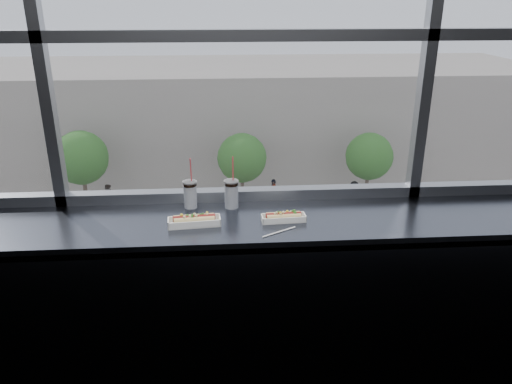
{
  "coord_description": "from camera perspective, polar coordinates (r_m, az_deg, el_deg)",
  "views": [
    {
      "loc": [
        -0.1,
        -1.15,
        2.19
      ],
      "look_at": [
        0.06,
        1.23,
        1.25
      ],
      "focal_mm": 35.0,
      "sensor_mm": 36.0,
      "label": 1
    }
  ],
  "objects": [
    {
      "name": "pedestrian_c",
      "position": [
        32.9,
        2.01,
        0.22
      ],
      "size": [
        0.77,
        1.02,
        2.3
      ],
      "primitive_type": "imported",
      "rotation": [
        0.0,
        0.0,
        4.71
      ],
      "color": "#66605B",
      "rests_on": "far_sidewalk"
    },
    {
      "name": "far_building",
      "position": [
        41.67,
        -3.86,
        8.84
      ],
      "size": [
        50.0,
        14.0,
        8.0
      ],
      "primitive_type": "cube",
      "color": "gray",
      "rests_on": "plaza_ground"
    },
    {
      "name": "loose_straw",
      "position": [
        2.47,
        2.66,
        -4.58
      ],
      "size": [
        0.18,
        0.11,
        0.01
      ],
      "primitive_type": "cylinder",
      "rotation": [
        0.0,
        1.57,
        0.52
      ],
      "color": "white",
      "rests_on": "counter"
    },
    {
      "name": "hotdog_tray_right",
      "position": [
        2.58,
        3.16,
        -2.86
      ],
      "size": [
        0.23,
        0.09,
        0.06
      ],
      "rotation": [
        0.0,
        0.0,
        0.06
      ],
      "color": "white",
      "rests_on": "counter"
    },
    {
      "name": "tree_right",
      "position": [
        33.61,
        12.81,
        3.98
      ],
      "size": [
        3.12,
        3.12,
        4.88
      ],
      "color": "#47382B",
      "rests_on": "far_sidewalk"
    },
    {
      "name": "soda_cup_left",
      "position": [
        2.75,
        -7.53,
        -0.11
      ],
      "size": [
        0.08,
        0.08,
        0.29
      ],
      "color": "white",
      "rests_on": "counter"
    },
    {
      "name": "tree_center",
      "position": [
        32.2,
        -1.61,
        3.9
      ],
      "size": [
        3.2,
        3.2,
        5.0
      ],
      "color": "#47382B",
      "rests_on": "far_sidewalk"
    },
    {
      "name": "car_far_c",
      "position": [
        31.07,
        15.79,
        -2.31
      ],
      "size": [
        2.41,
        5.73,
        1.91
      ],
      "primitive_type": "imported",
      "rotation": [
        0.0,
        0.0,
        1.57
      ],
      "color": "white",
      "rests_on": "street_asphalt"
    },
    {
      "name": "counter",
      "position": [
        2.62,
        -1.4,
        -3.69
      ],
      "size": [
        6.0,
        0.55,
        0.06
      ],
      "primitive_type": "cube",
      "color": "#4B505B",
      "rests_on": "ground"
    },
    {
      "name": "counter_fascia",
      "position": [
        2.68,
        -1.02,
        -16.16
      ],
      "size": [
        6.0,
        0.04,
        1.04
      ],
      "primitive_type": "cube",
      "color": "#4B505B",
      "rests_on": "ground"
    },
    {
      "name": "plaza_ground",
      "position": [
        47.99,
        -3.8,
        5.63
      ],
      "size": [
        120.0,
        120.0,
        0.0
      ],
      "primitive_type": "plane",
      "color": "gray",
      "rests_on": "ground"
    },
    {
      "name": "wrapper",
      "position": [
        2.6,
        -8.67,
        -3.22
      ],
      "size": [
        0.09,
        0.06,
        0.02
      ],
      "primitive_type": "ellipsoid",
      "color": "silver",
      "rests_on": "counter"
    },
    {
      "name": "car_far_b",
      "position": [
        29.32,
        -1.78,
        -2.98
      ],
      "size": [
        2.94,
        5.8,
        1.86
      ],
      "primitive_type": "imported",
      "rotation": [
        0.0,
        0.0,
        1.46
      ],
      "color": "#B3243C",
      "rests_on": "street_asphalt"
    },
    {
      "name": "pedestrian_d",
      "position": [
        33.2,
        11.12,
        -0.03
      ],
      "size": [
        0.75,
        1.0,
        2.26
      ],
      "primitive_type": "imported",
      "rotation": [
        0.0,
        0.0,
        4.71
      ],
      "color": "#66605B",
      "rests_on": "far_sidewalk"
    },
    {
      "name": "car_near_b",
      "position": [
        22.97,
        -17.95,
        -11.59
      ],
      "size": [
        2.51,
        5.75,
        1.9
      ],
      "primitive_type": "imported",
      "rotation": [
        0.0,
        0.0,
        1.55
      ],
      "color": "black",
      "rests_on": "street_asphalt"
    },
    {
      "name": "hotdog_tray_left",
      "position": [
        2.55,
        -7.08,
        -3.24
      ],
      "size": [
        0.27,
        0.11,
        0.07
      ],
      "rotation": [
        0.0,
        0.0,
        0.09
      ],
      "color": "white",
      "rests_on": "counter"
    },
    {
      "name": "pedestrian_a",
      "position": [
        33.51,
        -16.55,
        -0.35
      ],
      "size": [
        1.0,
        0.75,
        2.24
      ],
      "primitive_type": "imported",
      "rotation": [
        0.0,
        0.0,
        3.14
      ],
      "color": "#66605B",
      "rests_on": "far_sidewalk"
    },
    {
      "name": "car_near_d",
      "position": [
        23.73,
        17.76,
        -9.85
      ],
      "size": [
        2.96,
        6.96,
        2.31
      ],
      "primitive_type": "imported",
      "rotation": [
        0.0,
        0.0,
        1.56
      ],
      "color": "silver",
      "rests_on": "street_asphalt"
    },
    {
      "name": "tree_left",
      "position": [
        33.31,
        -19.37,
        3.7
      ],
      "size": [
        3.43,
        3.43,
        5.36
      ],
      "color": "#47382B",
      "rests_on": "far_sidewalk"
    },
    {
      "name": "wall_back_lower",
      "position": [
        3.12,
        -1.56,
        -10.19
      ],
      "size": [
        6.0,
        0.0,
        6.0
      ],
      "primitive_type": "plane",
      "rotation": [
        1.57,
        0.0,
        0.0
      ],
      "color": "black",
      "rests_on": "ground"
    },
    {
      "name": "street_asphalt",
      "position": [
        26.19,
        -3.32,
        -8.58
      ],
      "size": [
        80.0,
        10.0,
        0.06
      ],
      "primitive_type": "cube",
      "color": "black",
      "rests_on": "plaza_ground"
    },
    {
      "name": "far_sidewalk",
      "position": [
        33.36,
        -3.55,
        -1.67
      ],
      "size": [
        80.0,
        6.0,
        0.04
      ],
      "primitive_type": "cube",
      "color": "gray",
      "rests_on": "plaza_ground"
    },
    {
      "name": "soda_cup_right",
      "position": [
        2.72,
        -2.83,
        -0.06
      ],
      "size": [
        0.08,
        0.08,
        0.3
      ],
      "color": "white",
      "rests_on": "counter"
    },
    {
      "name": "car_near_c",
      "position": [
        22.27,
        -5.61,
        -11.57
      ],
      "size": [
        3.1,
        6.09,
        1.95
      ],
      "primitive_type": "imported",
      "rotation": [
        0.0,
        0.0,
        1.69
      ],
      "color": "brown",
      "rests_on": "street_asphalt"
    }
  ]
}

